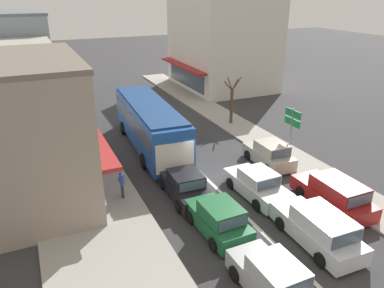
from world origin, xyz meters
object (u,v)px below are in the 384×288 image
object	(u,v)px
parked_hatchback_kerb_second	(269,154)
pedestrian_with_handbag_near	(122,181)
parked_wagon_kerb_front	(334,194)
hatchback_queue_gap_filler	(273,279)
sedan_adjacent_lane_trail	(185,186)
traffic_light_downstreet	(78,75)
wagon_behind_bus_mid	(319,229)
sedan_behind_bus_near	(257,184)
directional_road_sign	(292,123)
hatchback_adjacent_lane_lead	(219,219)
city_bus	(150,122)
street_tree_right	(232,102)

from	to	relation	value
parked_hatchback_kerb_second	pedestrian_with_handbag_near	bearing A→B (deg)	-177.80
parked_wagon_kerb_front	pedestrian_with_handbag_near	size ratio (longest dim) A/B	2.78
hatchback_queue_gap_filler	sedan_adjacent_lane_trail	distance (m)	7.63
traffic_light_downstreet	wagon_behind_bus_mid	bearing A→B (deg)	-77.07
sedan_behind_bus_near	parked_hatchback_kerb_second	bearing A→B (deg)	45.87
directional_road_sign	wagon_behind_bus_mid	bearing A→B (deg)	-119.06
parked_wagon_kerb_front	traffic_light_downstreet	distance (m)	25.62
hatchback_adjacent_lane_lead	pedestrian_with_handbag_near	xyz separation A→B (m)	(-3.21, 4.63, 0.36)
hatchback_adjacent_lane_lead	pedestrian_with_handbag_near	distance (m)	5.65
city_bus	traffic_light_downstreet	xyz separation A→B (m)	(-2.73, 12.89, 0.97)
hatchback_queue_gap_filler	parked_hatchback_kerb_second	xyz separation A→B (m)	(6.27, 9.11, 0.00)
hatchback_queue_gap_filler	street_tree_right	xyz separation A→B (m)	(7.92, 16.77, 1.12)
traffic_light_downstreet	street_tree_right	distance (m)	15.01
parked_wagon_kerb_front	directional_road_sign	xyz separation A→B (m)	(1.23, 5.20, 1.96)
directional_road_sign	street_tree_right	world-z (taller)	street_tree_right
sedan_behind_bus_near	pedestrian_with_handbag_near	world-z (taller)	pedestrian_with_handbag_near
wagon_behind_bus_mid	hatchback_queue_gap_filler	xyz separation A→B (m)	(-3.58, -1.67, -0.04)
city_bus	hatchback_queue_gap_filler	size ratio (longest dim) A/B	2.94
parked_wagon_kerb_front	street_tree_right	bearing A→B (deg)	83.08
city_bus	parked_hatchback_kerb_second	distance (m)	8.26
parked_wagon_kerb_front	street_tree_right	world-z (taller)	street_tree_right
hatchback_queue_gap_filler	sedan_adjacent_lane_trail	bearing A→B (deg)	90.70
city_bus	hatchback_queue_gap_filler	world-z (taller)	city_bus
wagon_behind_bus_mid	traffic_light_downstreet	xyz separation A→B (m)	(-5.96, 25.96, 2.11)
wagon_behind_bus_mid	traffic_light_downstreet	size ratio (longest dim) A/B	1.08
hatchback_queue_gap_filler	traffic_light_downstreet	xyz separation A→B (m)	(-2.38, 27.63, 2.15)
city_bus	hatchback_queue_gap_filler	distance (m)	14.79
hatchback_adjacent_lane_lead	parked_wagon_kerb_front	bearing A→B (deg)	-4.44
city_bus	hatchback_queue_gap_filler	bearing A→B (deg)	-91.34
parked_hatchback_kerb_second	street_tree_right	xyz separation A→B (m)	(1.65, 7.65, 1.12)
city_bus	pedestrian_with_handbag_near	distance (m)	7.01
parked_hatchback_kerb_second	pedestrian_with_handbag_near	xyz separation A→B (m)	(-9.47, -0.36, 0.36)
parked_wagon_kerb_front	parked_hatchback_kerb_second	bearing A→B (deg)	90.55
city_bus	parked_wagon_kerb_front	size ratio (longest dim) A/B	2.43
street_tree_right	parked_wagon_kerb_front	bearing A→B (deg)	-96.92
hatchback_queue_gap_filler	parked_hatchback_kerb_second	bearing A→B (deg)	55.45
sedan_adjacent_lane_trail	street_tree_right	xyz separation A→B (m)	(8.01, 9.14, 1.17)
parked_wagon_kerb_front	hatchback_adjacent_lane_lead	bearing A→B (deg)	175.56
directional_road_sign	pedestrian_with_handbag_near	distance (m)	10.88
parked_wagon_kerb_front	city_bus	bearing A→B (deg)	118.29
sedan_behind_bus_near	sedan_adjacent_lane_trail	bearing A→B (deg)	158.00
traffic_light_downstreet	pedestrian_with_handbag_near	xyz separation A→B (m)	(-0.82, -18.88, -1.79)
sedan_behind_bus_near	directional_road_sign	bearing A→B (deg)	32.63
wagon_behind_bus_mid	hatchback_queue_gap_filler	bearing A→B (deg)	-154.97
sedan_adjacent_lane_trail	parked_hatchback_kerb_second	xyz separation A→B (m)	(6.37, 1.48, 0.05)
sedan_adjacent_lane_trail	pedestrian_with_handbag_near	world-z (taller)	pedestrian_with_handbag_near
hatchback_adjacent_lane_lead	sedan_behind_bus_near	bearing A→B (deg)	31.21
street_tree_right	pedestrian_with_handbag_near	bearing A→B (deg)	-144.21
sedan_behind_bus_near	wagon_behind_bus_mid	xyz separation A→B (m)	(0.13, -4.53, 0.08)
traffic_light_downstreet	street_tree_right	size ratio (longest dim) A/B	1.07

